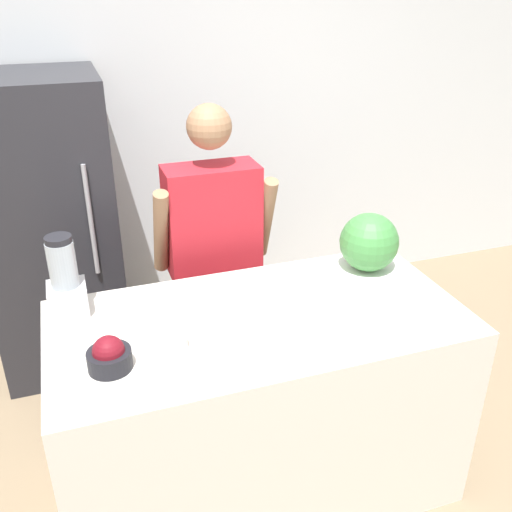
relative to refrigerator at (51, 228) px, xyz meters
name	(u,v)px	position (x,y,z in m)	size (l,w,h in m)	color
wall_back	(168,120)	(0.77, 0.41, 0.46)	(8.00, 0.06, 2.60)	silver
counter_island	(259,404)	(0.77, -1.33, -0.39)	(1.65, 0.82, 0.89)	beige
refrigerator	(51,228)	(0.00, 0.00, 0.00)	(0.69, 0.75, 1.67)	#232328
person	(214,262)	(0.77, -0.65, -0.02)	(0.59, 0.26, 1.60)	#333338
cutting_board	(364,269)	(1.36, -1.11, 0.06)	(0.35, 0.25, 0.01)	white
watermelon	(369,242)	(1.37, -1.12, 0.20)	(0.26, 0.26, 0.26)	#3D7F3D
bowl_cherries	(109,356)	(0.18, -1.47, 0.11)	(0.15, 0.15, 0.13)	black
bowl_cream	(168,339)	(0.39, -1.42, 0.10)	(0.14, 0.14, 0.10)	white
blender	(65,282)	(0.06, -1.04, 0.19)	(0.15, 0.15, 0.33)	#B7B7BC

